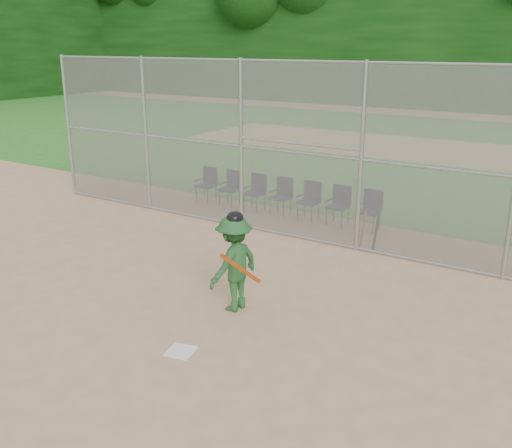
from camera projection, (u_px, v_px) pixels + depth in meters
The scene contains 15 objects.
ground at pixel (170, 332), 8.91m from camera, with size 100.00×100.00×0.00m, color tan.
grass_strip at pixel (458, 153), 23.39m from camera, with size 100.00×100.00×0.00m, color #296F21.
dirt_patch_far at pixel (458, 153), 23.39m from camera, with size 24.00×24.00×0.00m, color tan.
backstop_fence at pixel (318, 152), 12.31m from camera, with size 16.09×0.09×4.00m.
treeline at pixel (485, 12), 23.33m from camera, with size 81.00×60.00×11.00m.
home_plate at pixel (181, 351), 8.34m from camera, with size 0.39×0.39×0.02m, color silver.
batter_at_plate at pixel (234, 262), 9.45m from camera, with size 0.98×1.27×1.73m.
spare_bats at pixel (369, 230), 12.42m from camera, with size 0.36×0.32×0.83m.
chair_0 at pixel (206, 185), 16.11m from camera, with size 0.54×0.52×0.96m, color #0E1633, non-canonical shape.
chair_1 at pixel (229, 189), 15.70m from camera, with size 0.54×0.52×0.96m, color #0E1633, non-canonical shape.
chair_2 at pixel (254, 193), 15.28m from camera, with size 0.54×0.52×0.96m, color #0E1633, non-canonical shape.
chair_3 at pixel (281, 197), 14.86m from camera, with size 0.54×0.52×0.96m, color #0E1633, non-canonical shape.
chair_4 at pixel (308, 201), 14.45m from camera, with size 0.54×0.52×0.96m, color #0E1633, non-canonical shape.
chair_5 at pixel (338, 206), 14.03m from camera, with size 0.54×0.52×0.96m, color #0E1633, non-canonical shape.
chair_6 at pixel (369, 211), 13.61m from camera, with size 0.54×0.52×0.96m, color #0E1633, non-canonical shape.
Camera 1 is at (5.41, -6.02, 4.32)m, focal length 40.00 mm.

